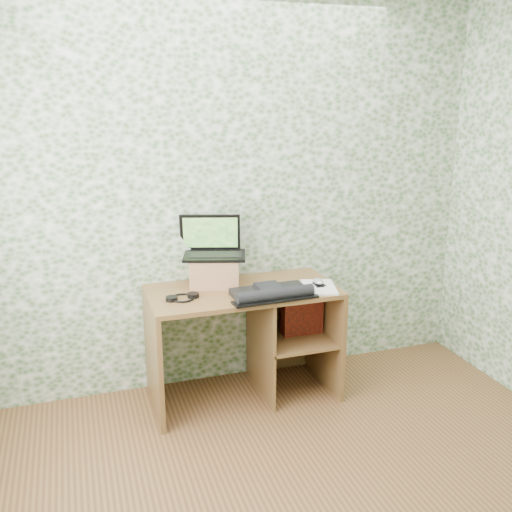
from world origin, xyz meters
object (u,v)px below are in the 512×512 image
object	(u,v)px
desk	(253,325)
notepad	(319,287)
laptop	(213,246)
keyboard	(272,293)
riser	(215,271)

from	to	relation	value
desk	notepad	distance (m)	0.51
laptop	notepad	xyz separation A→B (m)	(0.61, -0.32, -0.24)
laptop	keyboard	bearing A→B (deg)	-37.05
keyboard	notepad	size ratio (longest dim) A/B	1.87
riser	laptop	world-z (taller)	laptop
laptop	keyboard	distance (m)	0.51
keyboard	riser	bearing A→B (deg)	127.07
laptop	notepad	world-z (taller)	laptop
riser	notepad	world-z (taller)	riser
desk	keyboard	distance (m)	0.37
notepad	laptop	bearing A→B (deg)	167.42
desk	keyboard	bearing A→B (deg)	-76.67
notepad	riser	bearing A→B (deg)	170.60
desk	laptop	bearing A→B (deg)	144.50
riser	notepad	distance (m)	0.68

